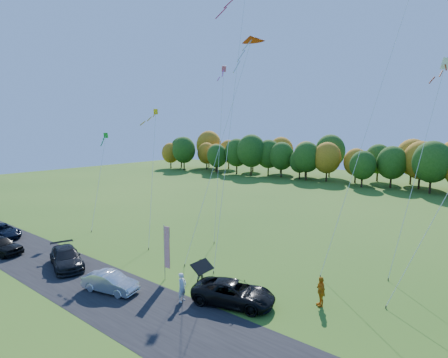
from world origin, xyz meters
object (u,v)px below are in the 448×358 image
Objects in this scene: black_suv at (234,293)px; person_east at (321,291)px; silver_sedan at (110,282)px; feather_flag at (166,247)px.

black_suv is 2.76× the size of person_east.
silver_sedan is (-7.76, -3.86, -0.07)m from black_suv.
feather_flag is (1.72, 3.68, 1.91)m from silver_sedan.
person_east is (4.51, 3.19, 0.22)m from black_suv.
feather_flag is (-6.04, -0.18, 1.84)m from black_suv.
silver_sedan is 2.10× the size of person_east.
silver_sedan is at bearing -115.04° from feather_flag.
feather_flag reaches higher than black_suv.
silver_sedan is at bearing -104.15° from person_east.
feather_flag reaches higher than person_east.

